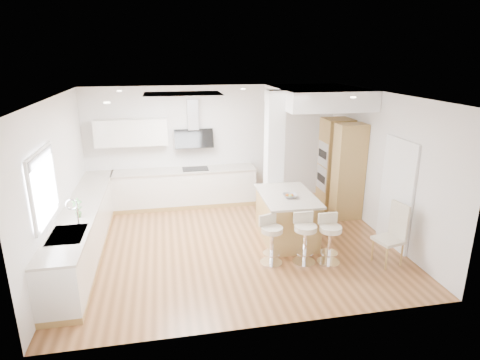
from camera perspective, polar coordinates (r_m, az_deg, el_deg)
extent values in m
plane|color=#9E663A|center=(7.81, -1.05, -9.01)|extent=(6.00, 6.00, 0.00)
cube|color=white|center=(7.81, -1.05, -9.01)|extent=(6.00, 5.00, 0.02)
cube|color=white|center=(9.69, -3.66, 5.04)|extent=(6.00, 0.04, 2.80)
cube|color=white|center=(7.42, -24.58, -0.47)|extent=(0.04, 5.00, 2.80)
cube|color=white|center=(8.33, 19.69, 1.94)|extent=(0.04, 5.00, 2.80)
cube|color=white|center=(7.53, -8.12, 11.90)|extent=(1.40, 0.95, 0.05)
cube|color=white|center=(7.53, -8.12, 11.79)|extent=(1.25, 0.80, 0.03)
cylinder|color=silver|center=(8.46, -16.80, 12.02)|extent=(0.10, 0.10, 0.02)
cylinder|color=silver|center=(6.48, -18.40, 10.39)|extent=(0.10, 0.10, 0.02)
cylinder|color=silver|center=(8.58, 0.44, 12.82)|extent=(0.10, 0.10, 0.02)
cylinder|color=silver|center=(8.53, 11.29, 12.46)|extent=(0.10, 0.10, 0.02)
cylinder|color=silver|center=(7.17, 15.81, 11.23)|extent=(0.10, 0.10, 0.02)
cube|color=white|center=(6.51, -26.23, -0.77)|extent=(0.03, 1.15, 0.95)
cube|color=white|center=(6.38, -26.75, 3.54)|extent=(0.04, 1.28, 0.06)
cube|color=white|center=(6.67, -25.57, -4.89)|extent=(0.04, 1.28, 0.06)
cube|color=white|center=(5.95, -27.57, -2.58)|extent=(0.04, 0.06, 0.95)
cube|color=white|center=(7.07, -24.95, 0.76)|extent=(0.04, 0.06, 0.95)
cube|color=#A5A6AC|center=(6.40, -26.53, 2.90)|extent=(0.03, 1.18, 0.14)
cube|color=#4B443B|center=(7.95, 21.44, -2.00)|extent=(0.02, 0.90, 2.00)
cube|color=white|center=(7.94, 21.35, -2.01)|extent=(0.05, 1.00, 2.10)
cube|color=tan|center=(8.07, -20.88, -8.96)|extent=(0.60, 4.50, 0.10)
cube|color=white|center=(7.89, -21.22, -6.16)|extent=(0.60, 4.50, 0.76)
cube|color=beige|center=(7.75, -21.54, -3.45)|extent=(0.63, 4.50, 0.04)
cube|color=silver|center=(6.61, -23.38, -7.18)|extent=(0.50, 0.75, 0.02)
cube|color=silver|center=(6.47, -23.64, -8.24)|extent=(0.40, 0.34, 0.10)
cube|color=silver|center=(6.79, -23.02, -6.94)|extent=(0.40, 0.34, 0.10)
cylinder|color=white|center=(6.79, -22.08, -4.65)|extent=(0.02, 0.02, 0.36)
torus|color=white|center=(6.74, -22.83, -3.25)|extent=(0.18, 0.02, 0.18)
imported|color=#4E8745|center=(7.13, -22.12, -3.74)|extent=(0.17, 0.12, 0.33)
cube|color=tan|center=(9.73, -7.67, -3.34)|extent=(3.30, 0.60, 0.10)
cube|color=white|center=(9.58, -7.77, -0.94)|extent=(3.30, 0.60, 0.76)
cube|color=beige|center=(9.47, -7.87, 1.36)|extent=(3.33, 0.63, 0.04)
cube|color=black|center=(9.47, -6.37, 1.59)|extent=(0.60, 0.40, 0.01)
cube|color=white|center=(9.40, -15.21, 6.56)|extent=(1.60, 0.34, 0.60)
cube|color=silver|center=(9.41, -6.73, 9.23)|extent=(0.25, 0.18, 0.70)
cube|color=black|center=(9.42, -6.57, 5.85)|extent=(0.90, 0.26, 0.44)
cube|color=white|center=(8.41, 4.84, 3.08)|extent=(0.35, 0.35, 2.80)
cube|color=white|center=(8.96, 10.86, 11.52)|extent=(1.78, 2.20, 0.40)
cube|color=tan|center=(9.55, 13.36, 2.25)|extent=(0.62, 0.62, 2.10)
cube|color=tan|center=(8.94, 15.15, 1.07)|extent=(0.62, 0.40, 2.10)
cube|color=silver|center=(9.37, 11.73, 3.64)|extent=(0.02, 0.55, 0.55)
cube|color=silver|center=(9.52, 11.51, 0.26)|extent=(0.02, 0.55, 0.55)
cube|color=black|center=(9.37, 11.67, 3.64)|extent=(0.01, 0.45, 0.18)
cube|color=black|center=(9.52, 11.46, 0.25)|extent=(0.01, 0.45, 0.18)
cube|color=tan|center=(7.87, 6.63, -5.40)|extent=(0.96, 1.46, 0.88)
cube|color=beige|center=(7.71, 6.75, -2.24)|extent=(1.04, 1.54, 0.04)
imported|color=gray|center=(7.55, 7.08, -2.25)|extent=(0.27, 0.27, 0.07)
sphere|color=#CE5C18|center=(7.56, 7.38, -2.21)|extent=(0.07, 0.07, 0.07)
sphere|color=#CE5C18|center=(7.56, 6.74, -2.20)|extent=(0.07, 0.07, 0.07)
sphere|color=olive|center=(7.51, 7.17, -2.34)|extent=(0.07, 0.07, 0.07)
cylinder|color=white|center=(7.16, 4.46, -11.60)|extent=(0.50, 0.50, 0.03)
cylinder|color=white|center=(7.02, 4.51, -9.49)|extent=(0.08, 0.08, 0.58)
cylinder|color=white|center=(7.07, 4.49, -10.32)|extent=(0.38, 0.38, 0.01)
cylinder|color=beige|center=(6.88, 4.58, -7.05)|extent=(0.47, 0.47, 0.09)
cube|color=beige|center=(6.93, 3.93, -5.64)|extent=(0.33, 0.15, 0.19)
cylinder|color=white|center=(7.24, 9.07, -11.43)|extent=(0.41, 0.41, 0.03)
cylinder|color=white|center=(7.10, 9.19, -9.25)|extent=(0.06, 0.06, 0.60)
cylinder|color=white|center=(7.15, 9.14, -10.11)|extent=(0.31, 0.31, 0.01)
cylinder|color=beige|center=(6.95, 9.32, -6.76)|extent=(0.39, 0.39, 0.09)
cube|color=beige|center=(7.02, 8.98, -5.26)|extent=(0.35, 0.05, 0.20)
cylinder|color=white|center=(7.31, 12.43, -11.33)|extent=(0.40, 0.40, 0.03)
cylinder|color=white|center=(7.17, 12.59, -9.21)|extent=(0.06, 0.06, 0.59)
cylinder|color=white|center=(7.23, 12.53, -10.04)|extent=(0.31, 0.31, 0.01)
cylinder|color=beige|center=(7.03, 12.77, -6.79)|extent=(0.38, 0.38, 0.09)
cube|color=beige|center=(7.10, 12.37, -5.33)|extent=(0.34, 0.05, 0.20)
cube|color=beige|center=(7.40, 20.36, -8.00)|extent=(0.51, 0.51, 0.06)
cube|color=beige|center=(7.40, 21.66, -5.52)|extent=(0.13, 0.39, 0.68)
cylinder|color=tan|center=(7.28, 20.10, -10.45)|extent=(0.04, 0.04, 0.41)
cylinder|color=tan|center=(7.50, 18.33, -9.42)|extent=(0.04, 0.04, 0.41)
cylinder|color=tan|center=(7.51, 22.00, -9.81)|extent=(0.04, 0.04, 0.41)
cylinder|color=tan|center=(7.71, 20.22, -8.85)|extent=(0.04, 0.04, 0.41)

